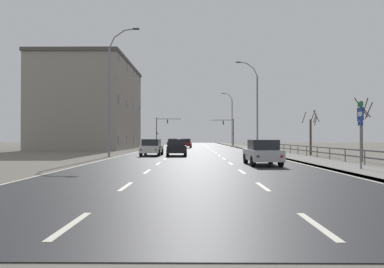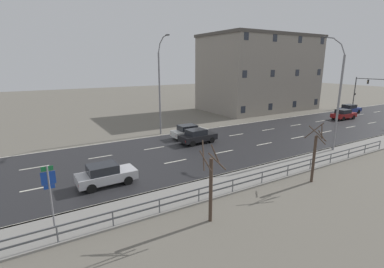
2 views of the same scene
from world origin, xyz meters
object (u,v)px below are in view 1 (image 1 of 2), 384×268
Objects in this scene: street_lamp_distant at (232,120)px; brick_building at (92,106)px; street_lamp_midground at (256,108)px; car_mid_centre at (173,143)px; highway_sign at (361,126)px; car_near_right at (186,143)px; street_lamp_left_bank at (111,94)px; street_lamp_foreground at (384,39)px; traffic_signal_right at (229,128)px; car_distant at (176,147)px; car_far_right at (262,152)px; traffic_signal_left at (161,127)px; car_near_left at (152,147)px.

brick_building is at bearing -144.86° from street_lamp_distant.
street_lamp_midground is 2.63× the size of car_mid_centre.
highway_sign is 42.89m from car_near_right.
brick_building reaches higher than street_lamp_left_bank.
street_lamp_distant reaches higher than car_near_right.
street_lamp_foreground is 58.93m from traffic_signal_right.
street_lamp_midground is at bearing 38.21° from street_lamp_left_bank.
car_distant is 32.60m from car_mid_centre.
brick_building is (-14.53, 22.58, 5.92)m from car_distant.
brick_building reaches higher than car_mid_centre.
car_near_right is at bearing 78.11° from street_lamp_left_bank.
brick_building reaches higher than car_far_right.
street_lamp_distant is at bearing 56.97° from car_near_right.
street_lamp_left_bank is at bearing -90.64° from traffic_signal_left.
street_lamp_left_bank reaches higher than car_near_left.
street_lamp_midground is at bearing -90.10° from street_lamp_distant.
street_lamp_foreground is 46.85m from car_near_right.
car_distant is 1.01× the size of car_near_right.
street_lamp_foreground is 3.21× the size of highway_sign.
street_lamp_left_bank reaches higher than highway_sign.
car_mid_centre is at bearing 102.52° from street_lamp_foreground.
car_distant is 27.49m from brick_building.
street_lamp_left_bank is 29.22m from car_near_right.
car_distant and car_far_right have the same top height.
traffic_signal_right is at bearing 90.73° from street_lamp_midground.
brick_building is (-23.67, 41.77, 1.16)m from street_lamp_foreground.
street_lamp_foreground is 21.78m from car_distant.
street_lamp_foreground reaches higher than highway_sign.
street_lamp_midground reaches higher than car_mid_centre.
car_far_right is at bearing -77.84° from traffic_signal_left.
car_near_right is (-8.93, 45.74, -4.75)m from street_lamp_foreground.
car_mid_centre is at bearing 90.96° from car_distant.
traffic_signal_right is 51.25m from car_far_right.
car_near_right is at bearing -122.95° from traffic_signal_right.
car_distant is 0.20× the size of brick_building.
brick_building reaches higher than car_distant.
street_lamp_left_bank is at bearing -70.06° from brick_building.
traffic_signal_right is at bearing 91.40° from highway_sign.
highway_sign is 0.85× the size of car_near_left.
car_distant is 1.01× the size of car_near_left.
car_near_left is (2.92, -39.93, -3.08)m from traffic_signal_left.
highway_sign is 57.47m from traffic_signal_left.
brick_building is (-9.26, -17.63, 2.83)m from traffic_signal_left.
street_lamp_midground is at bearing 90.05° from street_lamp_foreground.
traffic_signal_left is at bearing 114.02° from car_near_right.
street_lamp_midground reaches higher than car_distant.
highway_sign is 0.60× the size of traffic_signal_left.
car_near_left is 0.99× the size of car_near_right.
brick_building is at bearing -143.63° from traffic_signal_right.
street_lamp_foreground is 5.29m from highway_sign.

